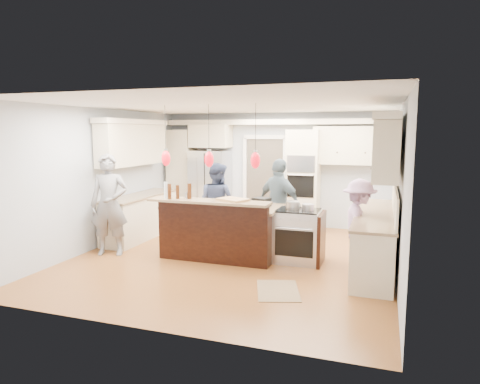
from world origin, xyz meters
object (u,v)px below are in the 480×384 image
Objects in this scene: island_range at (299,236)px; person_far_left at (217,203)px; refrigerator at (210,187)px; person_bar_end at (109,205)px; kitchen_island at (222,229)px.

island_range is 0.56× the size of person_far_left.
person_bar_end is (-0.67, -3.17, 0.03)m from refrigerator.
refrigerator reaches higher than island_range.
island_range is at bearing -7.40° from person_bar_end.
island_range is at bearing -42.59° from refrigerator.
person_far_left reaches higher than kitchen_island.
kitchen_island is 0.94m from person_far_left.
person_bar_end is (-3.38, -0.68, 0.48)m from island_range.
kitchen_island is 1.41m from island_range.
person_far_left is at bearing -63.47° from refrigerator.
refrigerator is 0.97× the size of person_bar_end.
person_far_left is at bearing 117.75° from kitchen_island.
island_range is 3.48m from person_bar_end.
kitchen_island is 2.11m from person_bar_end.
person_bar_end is 1.13× the size of person_far_left.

